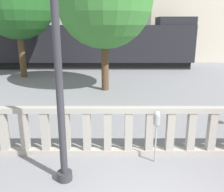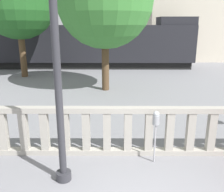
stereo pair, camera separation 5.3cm
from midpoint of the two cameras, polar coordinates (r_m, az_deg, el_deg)
name	(u,v)px [view 1 (the left image)]	position (r m, az deg, el deg)	size (l,w,h in m)	color
balustrade	(139,131)	(6.72, 5.86, -7.99)	(14.79, 0.24, 1.34)	#9E998E
lamppost	(54,3)	(5.05, -13.47, 19.89)	(0.40, 0.40, 6.65)	#2D2D33
parking_meter	(156,122)	(6.23, 9.85, -5.77)	(0.17, 0.17, 1.38)	#99999E
train_near	(78,45)	(20.42, -7.75, 11.40)	(18.19, 2.62, 3.92)	black
tree_left	(16,1)	(17.50, -21.13, 19.55)	(4.68, 4.68, 7.10)	#4C3823
tree_right	(104,0)	(13.02, -1.96, 21.17)	(4.79, 4.79, 6.95)	#4C3823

